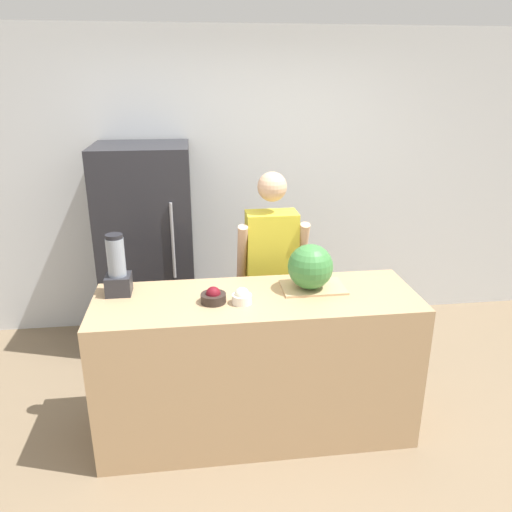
# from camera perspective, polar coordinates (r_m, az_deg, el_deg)

# --- Properties ---
(ground_plane) EXTENTS (14.00, 14.00, 0.00)m
(ground_plane) POSITION_cam_1_polar(r_m,az_deg,el_deg) (3.27, 0.87, -22.48)
(ground_plane) COLOR #7F6B51
(wall_back) EXTENTS (8.00, 0.06, 2.60)m
(wall_back) POSITION_cam_1_polar(r_m,az_deg,el_deg) (4.48, -2.68, 8.25)
(wall_back) COLOR silver
(wall_back) RESTS_ON ground_plane
(counter_island) EXTENTS (1.96, 0.65, 0.95)m
(counter_island) POSITION_cam_1_polar(r_m,az_deg,el_deg) (3.24, 0.08, -12.36)
(counter_island) COLOR tan
(counter_island) RESTS_ON ground_plane
(refrigerator) EXTENTS (0.74, 0.69, 1.70)m
(refrigerator) POSITION_cam_1_polar(r_m,az_deg,el_deg) (4.23, -12.24, 0.82)
(refrigerator) COLOR #232328
(refrigerator) RESTS_ON ground_plane
(person) EXTENTS (0.50, 0.26, 1.59)m
(person) POSITION_cam_1_polar(r_m,az_deg,el_deg) (3.67, 1.75, -2.30)
(person) COLOR #4C608C
(person) RESTS_ON ground_plane
(cutting_board) EXTENTS (0.39, 0.26, 0.01)m
(cutting_board) POSITION_cam_1_polar(r_m,az_deg,el_deg) (3.15, 6.52, -3.57)
(cutting_board) COLOR tan
(cutting_board) RESTS_ON counter_island
(watermelon) EXTENTS (0.28, 0.28, 0.28)m
(watermelon) POSITION_cam_1_polar(r_m,az_deg,el_deg) (3.07, 6.24, -1.22)
(watermelon) COLOR #3D7F3D
(watermelon) RESTS_ON cutting_board
(bowl_cherries) EXTENTS (0.15, 0.15, 0.10)m
(bowl_cherries) POSITION_cam_1_polar(r_m,az_deg,el_deg) (2.94, -4.90, -4.64)
(bowl_cherries) COLOR #2D231E
(bowl_cherries) RESTS_ON counter_island
(bowl_cream) EXTENTS (0.12, 0.12, 0.10)m
(bowl_cream) POSITION_cam_1_polar(r_m,az_deg,el_deg) (2.91, -1.62, -4.70)
(bowl_cream) COLOR white
(bowl_cream) RESTS_ON counter_island
(blender) EXTENTS (0.15, 0.15, 0.38)m
(blender) POSITION_cam_1_polar(r_m,az_deg,el_deg) (3.11, -15.58, -1.48)
(blender) COLOR #28282D
(blender) RESTS_ON counter_island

